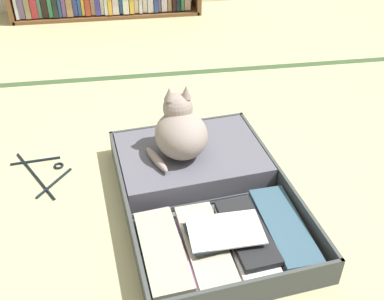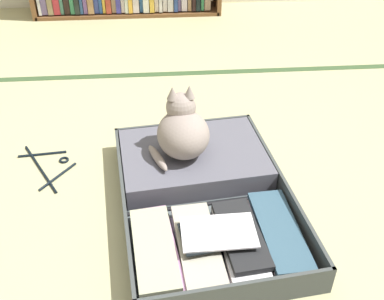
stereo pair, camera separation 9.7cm
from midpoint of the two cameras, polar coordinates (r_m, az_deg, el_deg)
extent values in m
plane|color=tan|center=(1.63, 3.62, -9.33)|extent=(10.00, 10.00, 0.00)
cube|color=#344E2C|center=(2.60, 0.15, 9.56)|extent=(4.80, 0.05, 0.00)
cube|color=brown|center=(3.56, -7.08, 16.91)|extent=(1.32, 0.28, 0.02)
cube|color=#3A3F3F|center=(1.54, 5.22, -12.57)|extent=(0.63, 0.50, 0.01)
cube|color=#3A3F3F|center=(1.38, 7.75, -17.68)|extent=(0.59, 0.08, 0.11)
cube|color=#3A3F3F|center=(1.47, -5.87, -12.94)|extent=(0.06, 0.43, 0.11)
cube|color=#3A3F3F|center=(1.59, 15.49, -9.55)|extent=(0.06, 0.43, 0.11)
cube|color=#4C5657|center=(1.53, 5.24, -12.32)|extent=(0.61, 0.47, 0.01)
cube|color=#3A3F3F|center=(1.84, 1.66, -2.64)|extent=(0.63, 0.50, 0.01)
cube|color=#3A3F3F|center=(1.98, 0.37, 2.17)|extent=(0.59, 0.08, 0.11)
cube|color=#3A3F3F|center=(1.79, -7.39, -2.52)|extent=(0.06, 0.43, 0.11)
cube|color=#3A3F3F|center=(1.89, 10.25, -0.43)|extent=(0.06, 0.43, 0.11)
cube|color=#4C5657|center=(1.84, 1.66, -2.39)|extent=(0.61, 0.47, 0.01)
cylinder|color=black|center=(1.68, 3.27, -6.86)|extent=(0.57, 0.08, 0.02)
cube|color=black|center=(1.49, -2.28, -13.27)|extent=(0.17, 0.37, 0.02)
cube|color=#9B6B9A|center=(1.48, -2.58, -12.31)|extent=(0.18, 0.38, 0.02)
cube|color=#A9AB89|center=(1.45, -2.80, -12.19)|extent=(0.16, 0.36, 0.02)
cube|color=#8880A2|center=(1.51, 2.66, -12.44)|extent=(0.17, 0.33, 0.01)
cube|color=tan|center=(1.50, 2.81, -12.15)|extent=(0.16, 0.37, 0.02)
cube|color=#ABA692|center=(1.48, 2.66, -11.75)|extent=(0.16, 0.36, 0.02)
cube|color=#3E437B|center=(1.54, 7.79, -11.66)|extent=(0.15, 0.33, 0.01)
cube|color=silver|center=(1.52, 7.84, -11.35)|extent=(0.15, 0.34, 0.02)
cube|color=black|center=(1.52, 8.01, -10.48)|extent=(0.16, 0.32, 0.02)
cube|color=#B19A94|center=(1.59, 12.55, -10.51)|extent=(0.17, 0.38, 0.01)
cube|color=gray|center=(1.57, 12.45, -10.40)|extent=(0.15, 0.33, 0.02)
cube|color=#345367|center=(1.56, 12.68, -9.76)|extent=(0.15, 0.38, 0.02)
cube|color=white|center=(1.47, 5.27, -10.23)|extent=(0.24, 0.16, 0.01)
cube|color=black|center=(1.47, 4.70, -10.50)|extent=(0.23, 0.17, 0.01)
cube|color=#53535F|center=(1.81, 1.69, -1.31)|extent=(0.60, 0.46, 0.09)
torus|color=white|center=(1.75, -0.71, -1.05)|extent=(0.10, 0.10, 0.01)
cylinder|color=black|center=(1.95, -4.22, 1.47)|extent=(0.02, 0.02, 0.10)
cylinder|color=black|center=(2.01, 4.98, 2.47)|extent=(0.02, 0.02, 0.10)
cube|color=white|center=(1.37, 8.62, -16.85)|extent=(0.03, 0.01, 0.02)
cube|color=red|center=(1.34, 5.35, -17.05)|extent=(0.04, 0.01, 0.03)
ellipsoid|color=gray|center=(1.72, 0.52, 1.94)|extent=(0.22, 0.25, 0.17)
ellipsoid|color=gray|center=(1.79, 0.16, 2.02)|extent=(0.15, 0.09, 0.10)
sphere|color=gray|center=(1.72, 0.24, 5.33)|extent=(0.11, 0.11, 0.11)
cone|color=gray|center=(1.68, 1.34, 7.30)|extent=(0.04, 0.04, 0.05)
cone|color=gray|center=(1.67, -0.79, 7.13)|extent=(0.04, 0.04, 0.05)
sphere|color=gold|center=(1.76, 0.64, 6.34)|extent=(0.02, 0.02, 0.02)
sphere|color=gold|center=(1.75, -0.69, 6.23)|extent=(0.02, 0.02, 0.02)
ellipsoid|color=gray|center=(1.71, -2.69, -1.03)|extent=(0.09, 0.17, 0.03)
cylinder|color=black|center=(1.94, -17.10, -2.23)|extent=(0.19, 0.32, 0.01)
cylinder|color=black|center=(2.02, -16.90, -0.52)|extent=(0.20, 0.03, 0.01)
cylinder|color=black|center=(1.88, -15.00, -3.24)|extent=(0.13, 0.17, 0.01)
torus|color=black|center=(1.96, -14.35, -1.23)|extent=(0.06, 0.06, 0.01)
camera|label=1|loc=(0.05, -88.29, 1.23)|focal=42.67mm
camera|label=2|loc=(0.05, 91.71, -1.23)|focal=42.67mm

